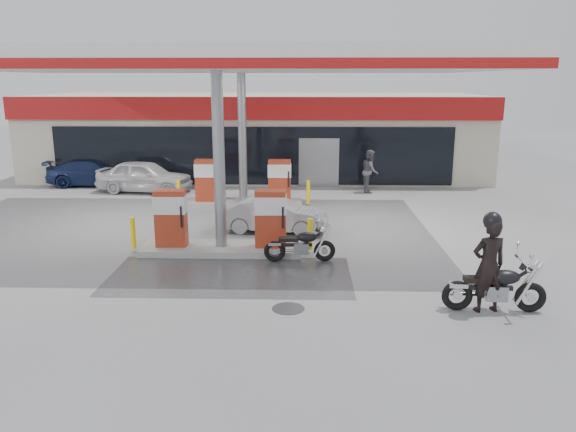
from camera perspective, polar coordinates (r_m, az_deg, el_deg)
name	(u,v)px	position (r m, az deg, el deg)	size (l,w,h in m)	color
ground	(210,276)	(14.18, -7.90, -6.04)	(90.00, 90.00, 0.00)	gray
wet_patch	(230,276)	(14.11, -5.89, -6.08)	(6.00, 3.00, 0.00)	#4C4C4F
drain_cover	(288,308)	(12.13, 0.02, -9.38)	(0.70, 0.70, 0.01)	#38383A
store_building	(259,134)	(29.31, -2.96, 8.34)	(22.00, 8.22, 4.00)	beige
canopy	(231,62)	(18.30, -5.86, 15.26)	(16.00, 10.02, 5.51)	silver
pump_island_near	(221,228)	(15.86, -6.83, -1.18)	(5.14, 1.30, 1.78)	#9E9E99
pump_island_far	(243,187)	(21.66, -4.56, 2.92)	(5.14, 1.30, 1.78)	#9E9E99
main_motorcycle	(496,289)	(12.62, 20.38, -6.97)	(2.17, 0.83, 1.11)	black
biker_main	(489,266)	(12.39, 19.70, -4.76)	(0.74, 0.48, 2.02)	black
parked_motorcycle	(301,246)	(15.00, 1.32, -3.04)	(1.92, 0.74, 0.99)	black
sedan_white	(145,176)	(24.98, -14.37, 3.94)	(1.63, 4.06, 1.38)	silver
attendant	(370,171)	(24.43, 8.34, 4.54)	(0.89, 0.69, 1.83)	#57575C
hatchback_silver	(275,215)	(17.88, -1.37, 0.11)	(1.17, 3.36, 1.11)	#AEB1B6
parked_car_left	(94,172)	(27.24, -19.12, 4.20)	(1.68, 4.14, 1.20)	#16234C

